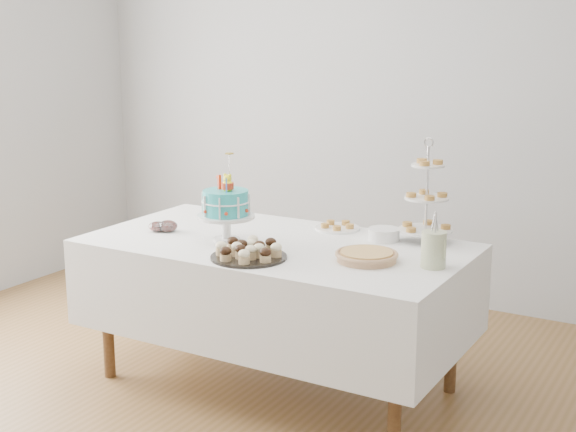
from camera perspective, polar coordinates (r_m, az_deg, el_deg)
The scene contains 12 objects.
floor at distance 4.08m, azimuth -3.07°, elevation -13.33°, with size 5.00×5.00×0.00m, color brown.
walls at distance 3.69m, azimuth -3.32°, elevation 5.81°, with size 5.04×4.04×2.70m.
table at distance 4.11m, azimuth -0.87°, elevation -4.94°, with size 1.92×1.02×0.77m.
birthday_cake at distance 4.05m, azimuth -4.43°, elevation -0.12°, with size 0.29×0.29×0.45m.
cupcake_tray at distance 3.76m, azimuth -2.81°, elevation -2.43°, with size 0.36×0.36×0.08m.
pie at distance 3.73m, azimuth 5.61°, elevation -2.82°, with size 0.29×0.29×0.05m.
tiered_stand at distance 4.08m, azimuth 9.83°, elevation 1.23°, with size 0.27×0.27×0.53m.
plate_stack at distance 4.11m, azimuth 6.83°, elevation -1.31°, with size 0.16×0.16×0.06m.
pastry_plate at distance 4.32m, azimuth 3.54°, elevation -0.75°, with size 0.24×0.24×0.04m.
jam_bowl_a at distance 4.32m, azimuth -9.27°, elevation -0.76°, with size 0.09×0.09×0.05m.
jam_bowl_b at distance 4.31m, azimuth -8.54°, elevation -0.72°, with size 0.10×0.10×0.06m.
utensil_pitcher at distance 3.66m, azimuth 10.32°, elevation -2.25°, with size 0.12×0.11×0.25m.
Camera 1 is at (2.02, -3.05, 1.81)m, focal length 50.00 mm.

